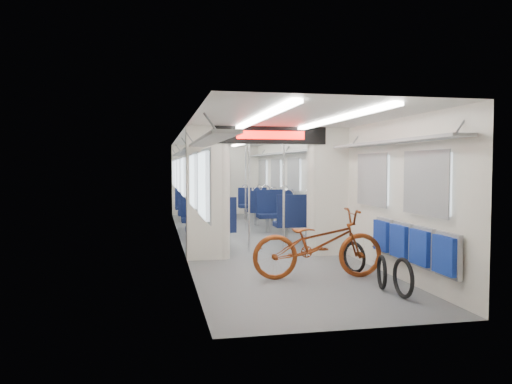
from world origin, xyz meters
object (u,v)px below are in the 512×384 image
seat_bay_near_left (206,216)px  seat_bay_far_left (194,204)px  stanchion_near_right (284,191)px  stanchion_far_right (246,184)px  seat_bay_far_right (259,204)px  bicycle (318,244)px  stanchion_near_left (249,191)px  seat_bay_near_right (286,212)px  stanchion_far_left (225,185)px  bike_hoop_a (403,280)px  bike_hoop_b (382,274)px  flip_bench (411,244)px  bike_hoop_c (354,259)px

seat_bay_near_left → seat_bay_far_left: 3.34m
seat_bay_far_left → stanchion_near_right: 4.99m
seat_bay_near_left → stanchion_far_right: size_ratio=0.96×
seat_bay_far_right → bicycle: bearing=-94.9°
bicycle → stanchion_near_right: 2.26m
stanchion_near_left → seat_bay_near_right: bearing=56.4°
stanchion_near_left → stanchion_far_right: size_ratio=1.00×
stanchion_far_left → seat_bay_near_right: bearing=-51.2°
bike_hoop_a → stanchion_near_right: size_ratio=0.22×
bike_hoop_b → stanchion_far_left: 6.60m
seat_bay_near_right → stanchion_near_left: stanchion_near_left is taller
seat_bay_near_left → seat_bay_far_left: bearing=90.0°
seat_bay_far_right → flip_bench: bearing=-87.0°
seat_bay_far_right → stanchion_far_right: 1.82m
stanchion_near_left → stanchion_near_right: (0.62, -0.20, 0.00)m
seat_bay_near_left → stanchion_far_left: 2.22m
bike_hoop_a → stanchion_near_right: 3.59m
bicycle → bike_hoop_b: (0.61, -0.79, -0.30)m
bicycle → flip_bench: size_ratio=0.90×
bike_hoop_c → bike_hoop_a: bearing=-88.8°
seat_bay_far_left → stanchion_far_left: bearing=-62.8°
seat_bay_near_left → seat_bay_far_right: 4.10m
bike_hoop_c → seat_bay_near_right: (-0.03, 3.93, 0.35)m
stanchion_near_left → stanchion_near_right: bearing=-17.6°
bicycle → bike_hoop_c: (0.65, 0.22, -0.28)m
flip_bench → stanchion_far_right: stanchion_far_right is taller
seat_bay_near_right → seat_bay_far_right: (0.00, 3.10, -0.04)m
seat_bay_near_left → stanchion_near_left: (0.68, -1.24, 0.59)m
bike_hoop_b → seat_bay_far_right: bearing=90.0°
flip_bench → seat_bay_far_right: 8.02m
bike_hoop_a → bicycle: bearing=118.4°
stanchion_far_left → bike_hoop_b: bearing=-79.5°
bike_hoop_a → bike_hoop_c: size_ratio=1.04×
seat_bay_near_left → seat_bay_near_right: size_ratio=0.99×
seat_bay_near_right → seat_bay_far_left: bearing=123.8°
seat_bay_far_left → bike_hoop_a: bearing=-76.7°
bike_hoop_c → seat_bay_far_right: 7.03m
flip_bench → seat_bay_near_left: (-2.29, 4.36, -0.02)m
bike_hoop_b → seat_bay_far_left: size_ratio=0.20×
bike_hoop_c → seat_bay_near_right: size_ratio=0.22×
seat_bay_near_left → stanchion_near_left: stanchion_near_left is taller
bicycle → stanchion_near_left: bearing=16.8°
bike_hoop_b → seat_bay_near_left: size_ratio=0.21×
bicycle → seat_bay_near_left: 3.81m
bike_hoop_c → stanchion_far_left: 5.63m
bike_hoop_a → seat_bay_far_right: bearing=90.4°
seat_bay_near_left → stanchion_near_left: bearing=-61.0°
seat_bay_far_left → bicycle: bearing=-79.8°
flip_bench → bike_hoop_a: size_ratio=4.22×
flip_bench → bike_hoop_c: flip_bench is taller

